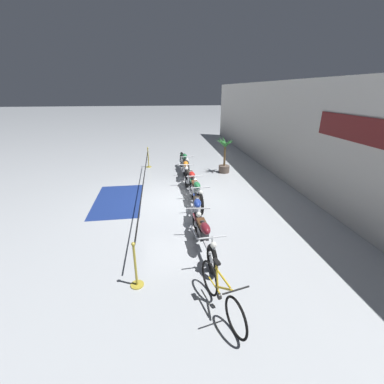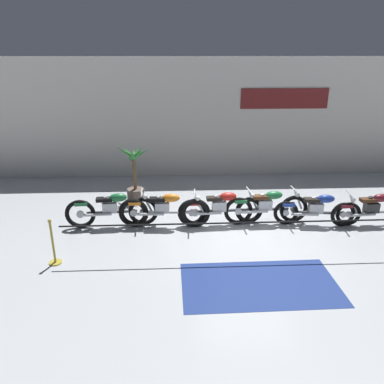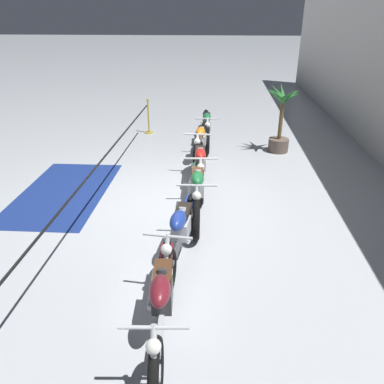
{
  "view_description": "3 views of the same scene",
  "coord_description": "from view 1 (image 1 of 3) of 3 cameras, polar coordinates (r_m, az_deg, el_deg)",
  "views": [
    {
      "loc": [
        8.87,
        -0.49,
        3.82
      ],
      "look_at": [
        1.24,
        0.5,
        0.74
      ],
      "focal_mm": 24.0,
      "sensor_mm": 36.0,
      "label": 1
    },
    {
      "loc": [
        -1.78,
        -8.35,
        4.34
      ],
      "look_at": [
        -1.31,
        1.28,
        0.72
      ],
      "focal_mm": 35.0,
      "sensor_mm": 36.0,
      "label": 2
    },
    {
      "loc": [
        6.61,
        1.07,
        3.33
      ],
      "look_at": [
        0.75,
        0.63,
        0.52
      ],
      "focal_mm": 35.0,
      "sensor_mm": 36.0,
      "label": 3
    }
  ],
  "objects": [
    {
      "name": "motorcycle_red_2",
      "position": [
        10.08,
        -0.19,
        2.4
      ],
      "size": [
        2.3,
        0.62,
        0.95
      ],
      "color": "black",
      "rests_on": "ground"
    },
    {
      "name": "potted_palm_left_of_row",
      "position": [
        12.64,
        7.25,
        8.15
      ],
      "size": [
        1.01,
        0.97,
        1.77
      ],
      "color": "brown",
      "rests_on": "ground"
    },
    {
      "name": "motorcycle_blue_4",
      "position": [
        7.73,
        1.12,
        -3.99
      ],
      "size": [
        2.29,
        0.62,
        0.91
      ],
      "color": "black",
      "rests_on": "ground"
    },
    {
      "name": "bicycle",
      "position": [
        5.01,
        6.55,
        -21.7
      ],
      "size": [
        1.69,
        0.57,
        0.96
      ],
      "color": "black",
      "rests_on": "ground"
    },
    {
      "name": "floor_banner",
      "position": [
        9.9,
        -16.07,
        -1.77
      ],
      "size": [
        3.13,
        1.74,
        0.01
      ],
      "primitive_type": "cube",
      "rotation": [
        0.0,
        0.0,
        0.01
      ],
      "color": "navy",
      "rests_on": "ground"
    },
    {
      "name": "motorcycle_green_0",
      "position": [
        12.79,
        -1.72,
        6.71
      ],
      "size": [
        2.42,
        0.62,
        0.97
      ],
      "color": "black",
      "rests_on": "ground"
    },
    {
      "name": "ground_plane",
      "position": [
        9.67,
        -3.87,
        -1.51
      ],
      "size": [
        120.0,
        120.0,
        0.0
      ],
      "primitive_type": "plane",
      "color": "#B2B7BC"
    },
    {
      "name": "back_wall",
      "position": [
        10.63,
        25.09,
        10.5
      ],
      "size": [
        28.0,
        0.29,
        4.2
      ],
      "color": "silver",
      "rests_on": "ground"
    },
    {
      "name": "stanchion_mid_left",
      "position": [
        5.62,
        -12.35,
        -16.86
      ],
      "size": [
        0.28,
        0.28,
        1.05
      ],
      "color": "gold",
      "rests_on": "ground"
    },
    {
      "name": "motorcycle_maroon_5",
      "position": [
        6.45,
        2.54,
        -9.64
      ],
      "size": [
        2.31,
        0.62,
        0.91
      ],
      "color": "black",
      "rests_on": "ground"
    },
    {
      "name": "stanchion_far_left",
      "position": [
        10.67,
        -10.26,
        4.58
      ],
      "size": [
        8.87,
        0.28,
        1.05
      ],
      "color": "gold",
      "rests_on": "ground"
    },
    {
      "name": "motorcycle_green_3",
      "position": [
        8.94,
        0.9,
        -0.08
      ],
      "size": [
        2.28,
        0.62,
        0.96
      ],
      "color": "black",
      "rests_on": "ground"
    },
    {
      "name": "motorcycle_orange_1",
      "position": [
        11.48,
        -1.43,
        4.88
      ],
      "size": [
        2.41,
        0.62,
        0.97
      ],
      "color": "black",
      "rests_on": "ground"
    }
  ]
}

